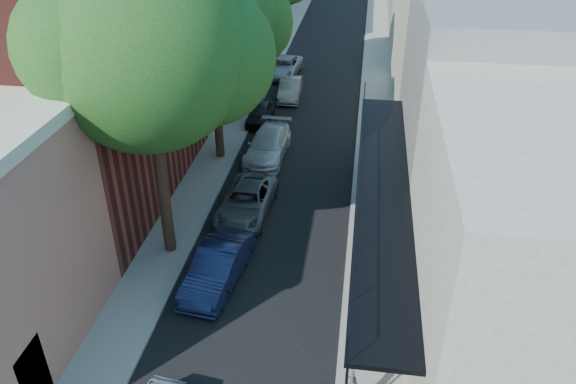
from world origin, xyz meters
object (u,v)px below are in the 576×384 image
(parked_car_g, at_px, (284,67))
(oak_mid, at_px, (221,16))
(parked_car_b, at_px, (218,267))
(parked_car_e, at_px, (260,113))
(parked_car_d, at_px, (268,145))
(parked_car_f, at_px, (290,89))
(parked_car_c, at_px, (247,201))
(oak_near, at_px, (161,51))

(parked_car_g, bearing_deg, oak_mid, -89.13)
(parked_car_b, bearing_deg, oak_mid, 108.27)
(parked_car_b, height_order, parked_car_g, parked_car_b)
(parked_car_b, relative_size, parked_car_e, 1.27)
(oak_mid, bearing_deg, parked_car_e, 79.61)
(parked_car_b, height_order, parked_car_d, parked_car_b)
(parked_car_d, height_order, parked_car_e, parked_car_d)
(parked_car_e, xyz_separation_m, parked_car_f, (1.20, 3.96, 0.05))
(parked_car_c, height_order, parked_car_f, same)
(parked_car_b, bearing_deg, parked_car_f, 96.86)
(parked_car_f, bearing_deg, parked_car_d, -92.47)
(parked_car_e, height_order, parked_car_f, parked_car_f)
(parked_car_b, bearing_deg, parked_car_d, 96.61)
(parked_car_b, relative_size, parked_car_d, 0.91)
(parked_car_c, bearing_deg, parked_car_e, 99.96)
(oak_near, relative_size, parked_car_d, 2.47)
(parked_car_b, height_order, parked_car_c, parked_car_b)
(parked_car_b, height_order, parked_car_e, parked_car_b)
(parked_car_c, bearing_deg, parked_car_f, 92.86)
(parked_car_c, xyz_separation_m, parked_car_d, (0.00, 5.37, 0.06))
(oak_near, relative_size, oak_mid, 1.12)
(oak_near, height_order, parked_car_f, oak_near)
(parked_car_b, xyz_separation_m, parked_car_d, (0.10, 9.98, -0.02))
(oak_mid, xyz_separation_m, parked_car_c, (2.02, -5.18, -6.44))
(parked_car_d, distance_m, parked_car_e, 4.44)
(parked_car_b, distance_m, parked_car_g, 22.55)
(parked_car_c, distance_m, parked_car_f, 13.60)
(oak_mid, height_order, parked_car_f, oak_mid)
(parked_car_c, height_order, parked_car_g, parked_car_c)
(parked_car_f, distance_m, parked_car_g, 4.43)
(oak_near, height_order, parked_car_b, oak_near)
(parked_car_c, xyz_separation_m, parked_car_g, (-1.02, 17.92, -0.01))
(oak_near, distance_m, oak_mid, 8.01)
(parked_car_e, bearing_deg, parked_car_b, -85.12)
(parked_car_g, bearing_deg, parked_car_e, -85.90)
(oak_near, bearing_deg, parked_car_d, 76.45)
(parked_car_b, xyz_separation_m, parked_car_f, (0.10, 18.21, -0.08))
(parked_car_e, relative_size, parked_car_f, 0.89)
(oak_mid, xyz_separation_m, parked_car_b, (1.92, -9.79, -6.36))
(oak_mid, xyz_separation_m, parked_car_g, (1.00, 12.74, -6.46))
(parked_car_c, relative_size, parked_car_e, 1.33)
(parked_car_b, distance_m, parked_car_d, 9.98)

